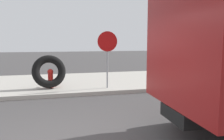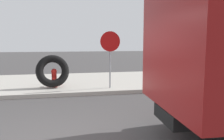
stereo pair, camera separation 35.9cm
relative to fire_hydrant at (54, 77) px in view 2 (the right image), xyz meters
The scene contains 4 objects.
sidewalk_curb 1.43m from the fire_hydrant, 84.44° to the left, with size 36.00×5.00×0.15m, color #ADA89E.
fire_hydrant is the anchor object (origin of this frame).
loose_tire 0.28m from the fire_hydrant, 116.12° to the right, with size 1.26×1.26×0.29m, color black.
stop_sign 2.47m from the fire_hydrant, 15.77° to the right, with size 0.76×0.08×2.16m.
Camera 2 is at (0.31, -4.13, 1.95)m, focal length 37.37 mm.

